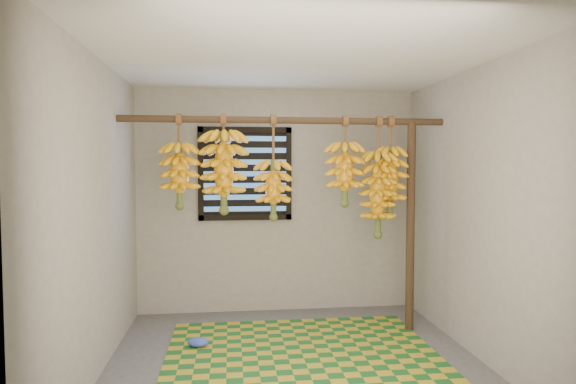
{
  "coord_description": "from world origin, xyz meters",
  "views": [
    {
      "loc": [
        -0.52,
        -3.7,
        1.57
      ],
      "look_at": [
        0.0,
        0.55,
        1.35
      ],
      "focal_mm": 30.0,
      "sensor_mm": 36.0,
      "label": 1
    }
  ],
  "objects": [
    {
      "name": "ceiling",
      "position": [
        0.0,
        0.0,
        2.4
      ],
      "size": [
        3.0,
        3.0,
        0.01
      ],
      "primitive_type": "cube",
      "color": "silver",
      "rests_on": "wall_back"
    },
    {
      "name": "banana_bunch_f",
      "position": [
        0.99,
        0.7,
        1.43
      ],
      "size": [
        0.32,
        0.32,
        0.96
      ],
      "color": "brown",
      "rests_on": "hanging_pole"
    },
    {
      "name": "banana_bunch_c",
      "position": [
        -0.12,
        0.7,
        1.37
      ],
      "size": [
        0.33,
        0.33,
        0.96
      ],
      "color": "brown",
      "rests_on": "hanging_pole"
    },
    {
      "name": "wall_right",
      "position": [
        1.5,
        0.0,
        1.2
      ],
      "size": [
        0.01,
        3.0,
        2.4
      ],
      "primitive_type": "cube",
      "color": "gray",
      "rests_on": "floor"
    },
    {
      "name": "floor",
      "position": [
        0.0,
        0.0,
        -0.01
      ],
      "size": [
        3.0,
        3.0,
        0.01
      ],
      "primitive_type": "cube",
      "color": "#4D4D4D",
      "rests_on": "ground"
    },
    {
      "name": "banana_bunch_a",
      "position": [
        -0.96,
        0.7,
        1.5
      ],
      "size": [
        0.32,
        0.32,
        0.85
      ],
      "color": "brown",
      "rests_on": "hanging_pole"
    },
    {
      "name": "banana_bunch_e",
      "position": [
        0.88,
        0.7,
        1.32
      ],
      "size": [
        0.32,
        0.32,
        1.14
      ],
      "color": "brown",
      "rests_on": "hanging_pole"
    },
    {
      "name": "banana_bunch_d",
      "position": [
        0.55,
        0.7,
        1.51
      ],
      "size": [
        0.34,
        0.34,
        0.84
      ],
      "color": "brown",
      "rests_on": "hanging_pole"
    },
    {
      "name": "window",
      "position": [
        -0.35,
        1.48,
        1.5
      ],
      "size": [
        1.0,
        0.04,
        1.0
      ],
      "color": "black",
      "rests_on": "wall_back"
    },
    {
      "name": "wall_left",
      "position": [
        -1.5,
        0.0,
        1.2
      ],
      "size": [
        0.01,
        3.0,
        2.4
      ],
      "primitive_type": "cube",
      "color": "gray",
      "rests_on": "floor"
    },
    {
      "name": "banana_bunch_b",
      "position": [
        -0.57,
        0.7,
        1.53
      ],
      "size": [
        0.39,
        0.39,
        0.89
      ],
      "color": "brown",
      "rests_on": "hanging_pole"
    },
    {
      "name": "plastic_bag",
      "position": [
        -0.8,
        0.48,
        0.05
      ],
      "size": [
        0.21,
        0.17,
        0.08
      ],
      "primitive_type": "ellipsoid",
      "rotation": [
        0.0,
        0.0,
        -0.22
      ],
      "color": "blue",
      "rests_on": "woven_mat"
    },
    {
      "name": "woven_mat",
      "position": [
        0.08,
        0.21,
        0.01
      ],
      "size": [
        2.27,
        1.82,
        0.01
      ],
      "primitive_type": "cube",
      "rotation": [
        0.0,
        0.0,
        -0.0
      ],
      "color": "#1A5A20",
      "rests_on": "floor"
    },
    {
      "name": "support_post",
      "position": [
        1.2,
        0.7,
        1.0
      ],
      "size": [
        0.08,
        0.08,
        2.0
      ],
      "primitive_type": "cylinder",
      "color": "#452F1C",
      "rests_on": "floor"
    },
    {
      "name": "wall_back",
      "position": [
        0.0,
        1.5,
        1.2
      ],
      "size": [
        3.0,
        0.01,
        2.4
      ],
      "primitive_type": "cube",
      "color": "gray",
      "rests_on": "floor"
    },
    {
      "name": "hanging_pole",
      "position": [
        0.0,
        0.7,
        2.0
      ],
      "size": [
        3.0,
        0.06,
        0.06
      ],
      "primitive_type": "cylinder",
      "rotation": [
        0.0,
        1.57,
        0.0
      ],
      "color": "#452F1C",
      "rests_on": "wall_left"
    }
  ]
}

